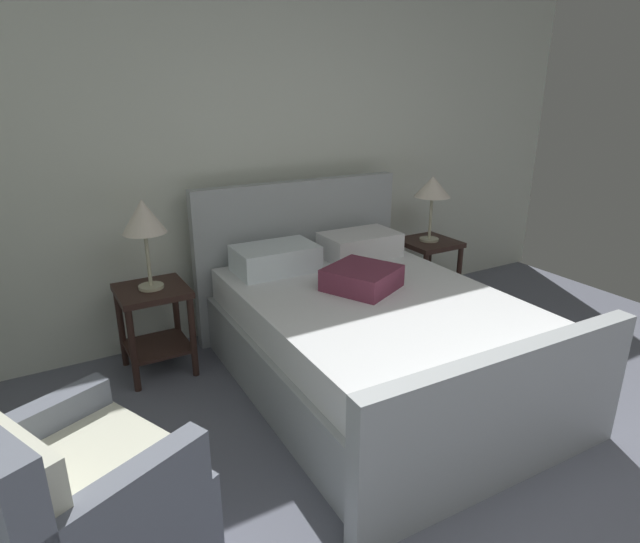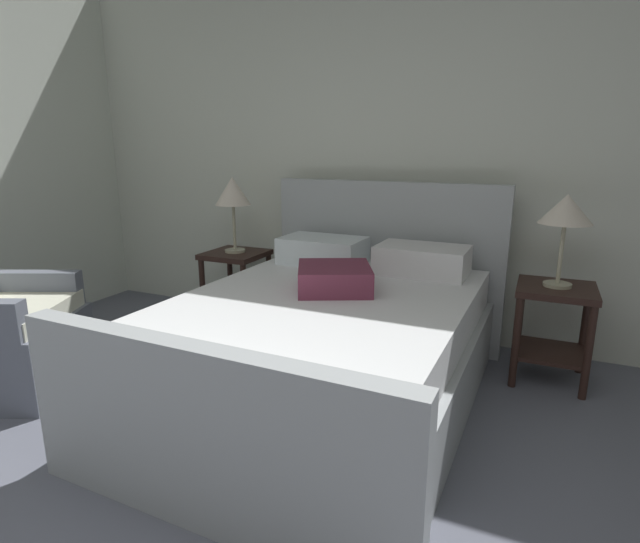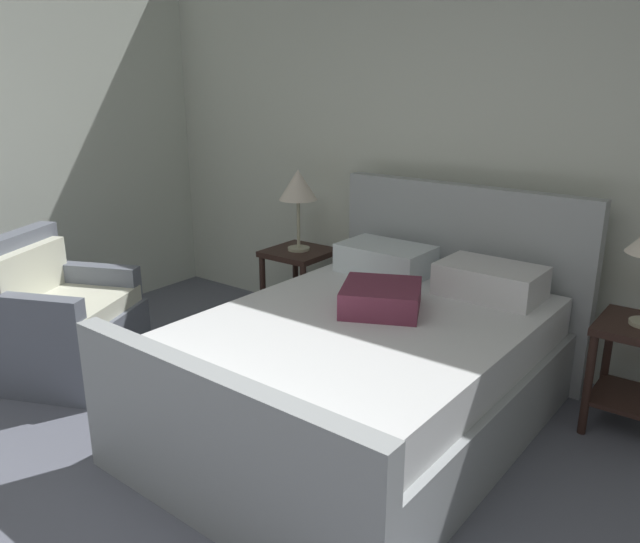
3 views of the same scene
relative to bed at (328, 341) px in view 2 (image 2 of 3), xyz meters
The scene contains 6 objects.
wall_back 1.65m from the bed, 86.53° to the left, with size 5.69×0.12×2.84m, color silver.
bed is the anchor object (origin of this frame).
nightstand_right 1.38m from the bed, 33.78° to the left, with size 0.44×0.44×0.60m.
table_lamp_right 1.55m from the bed, 33.78° to the left, with size 0.30×0.30×0.54m.
nightstand_left 1.42m from the bed, 144.44° to the left, with size 0.44×0.44×0.60m.
table_lamp_left 1.58m from the bed, 144.44° to the left, with size 0.27×0.27×0.58m.
Camera 2 is at (0.94, -0.57, 1.41)m, focal length 27.83 mm.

